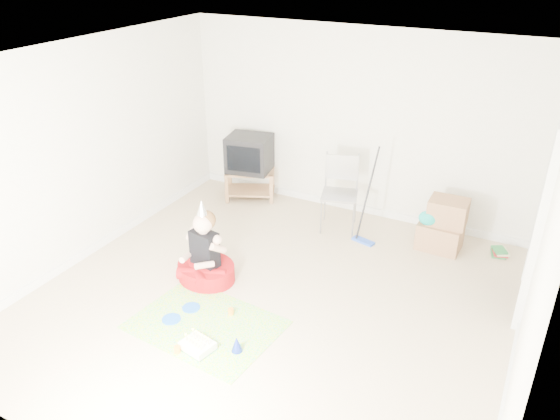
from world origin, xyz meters
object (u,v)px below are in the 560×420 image
at_px(folding_chair, 339,195).
at_px(seated_woman, 206,262).
at_px(cardboard_boxes, 442,225).
at_px(tv_stand, 250,181).
at_px(crt_tv, 249,153).
at_px(birthday_cake, 198,346).

bearing_deg(folding_chair, seated_woman, -115.78).
bearing_deg(cardboard_boxes, folding_chair, -175.60).
height_order(tv_stand, seated_woman, seated_woman).
relative_size(crt_tv, birthday_cake, 1.81).
bearing_deg(cardboard_boxes, crt_tv, 176.21).
xyz_separation_m(tv_stand, folding_chair, (1.56, -0.30, 0.23)).
relative_size(folding_chair, birthday_cake, 3.00).
bearing_deg(birthday_cake, crt_tv, 111.60).
height_order(tv_stand, crt_tv, crt_tv).
xyz_separation_m(crt_tv, birthday_cake, (1.28, -3.23, -0.68)).
distance_m(tv_stand, cardboard_boxes, 2.93).
bearing_deg(crt_tv, cardboard_boxes, -14.61).
height_order(cardboard_boxes, seated_woman, seated_woman).
bearing_deg(crt_tv, birthday_cake, -79.22).
xyz_separation_m(cardboard_boxes, seated_woman, (-2.26, -1.97, -0.10)).
xyz_separation_m(cardboard_boxes, birthday_cake, (-1.65, -3.03, -0.28)).
xyz_separation_m(crt_tv, folding_chair, (1.56, -0.30, -0.22)).
distance_m(crt_tv, cardboard_boxes, 2.96).
xyz_separation_m(seated_woman, birthday_cake, (0.62, -1.07, -0.18)).
relative_size(seated_woman, birthday_cake, 2.96).
bearing_deg(birthday_cake, tv_stand, 111.60).
xyz_separation_m(crt_tv, seated_woman, (0.66, -2.16, -0.50)).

